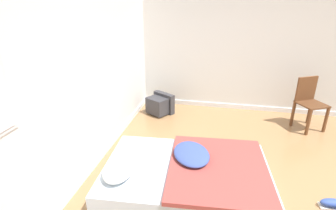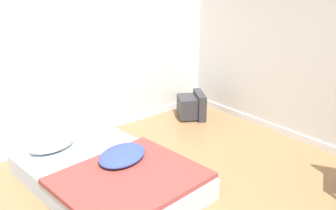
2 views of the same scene
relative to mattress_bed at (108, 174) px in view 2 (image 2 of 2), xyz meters
name	(u,v)px [view 2 (image 2 of 2)]	position (x,y,z in m)	size (l,w,h in m)	color
wall_back	(23,48)	(-0.26, 1.27, 1.15)	(7.87, 0.08, 2.60)	silver
mattress_bed	(108,174)	(0.00, 0.00, 0.00)	(1.44, 2.02, 0.36)	silver
crt_tv	(192,106)	(1.95, 0.80, 0.04)	(0.54, 0.55, 0.38)	#333338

